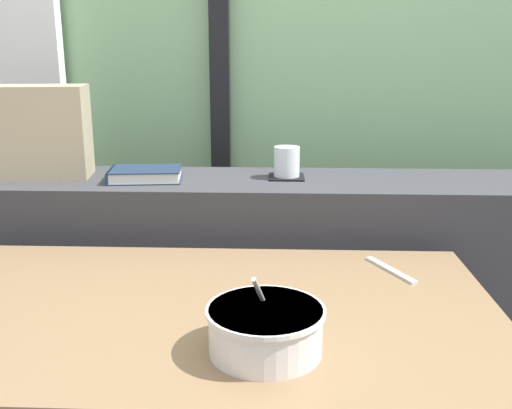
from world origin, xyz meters
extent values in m
cube|color=black|center=(-0.13, 1.07, 1.30)|extent=(0.07, 0.05, 2.60)
cube|color=#38383D|center=(0.00, 0.55, 0.41)|extent=(2.80, 0.33, 0.82)
cube|color=brown|center=(-0.64, 0.26, 0.33)|extent=(0.06, 0.06, 0.66)
cube|color=brown|center=(0.47, 0.26, 0.33)|extent=(0.06, 0.06, 0.66)
cube|color=#846647|center=(-0.08, -0.03, 0.68)|extent=(1.20, 0.68, 0.03)
cube|color=black|center=(0.11, 0.57, 0.82)|extent=(0.10, 0.10, 0.00)
cylinder|color=white|center=(0.11, 0.57, 0.87)|extent=(0.07, 0.07, 0.09)
cylinder|color=#CC4C38|center=(0.11, 0.57, 0.85)|extent=(0.07, 0.07, 0.05)
cube|color=#1E2D47|center=(-0.29, 0.52, 0.82)|extent=(0.21, 0.16, 0.00)
cube|color=silver|center=(-0.29, 0.52, 0.84)|extent=(0.20, 0.15, 0.03)
cube|color=#1E2D47|center=(-0.29, 0.52, 0.85)|extent=(0.21, 0.16, 0.00)
cube|color=#1E2D47|center=(-0.39, 0.51, 0.84)|extent=(0.02, 0.14, 0.03)
cube|color=tan|center=(-0.62, 0.55, 0.95)|extent=(0.34, 0.18, 0.26)
cylinder|color=silver|center=(0.06, -0.20, 0.73)|extent=(0.19, 0.19, 0.08)
cylinder|color=silver|center=(0.06, -0.20, 0.77)|extent=(0.20, 0.20, 0.01)
cylinder|color=brown|center=(0.06, -0.20, 0.72)|extent=(0.17, 0.17, 0.05)
cylinder|color=silver|center=(0.06, -0.17, 0.78)|extent=(0.03, 0.13, 0.12)
ellipsoid|color=silver|center=(0.06, -0.15, 0.74)|extent=(0.03, 0.05, 0.01)
cube|color=silver|center=(0.34, 0.18, 0.70)|extent=(0.09, 0.16, 0.01)
camera|label=1|loc=(0.09, -1.08, 1.18)|focal=41.14mm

